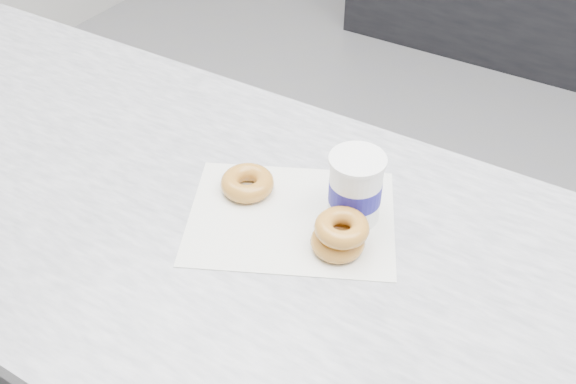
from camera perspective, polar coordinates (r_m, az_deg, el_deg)
name	(u,v)px	position (r m, az deg, el deg)	size (l,w,h in m)	color
ground	(427,352)	(2.04, 12.29, -13.72)	(5.00, 5.00, 0.00)	gray
wax_paper	(291,217)	(1.07, 0.30, -2.21)	(0.34, 0.26, 0.00)	silver
donut_single	(247,183)	(1.11, -3.63, 0.81)	(0.09, 0.09, 0.03)	#D4883A
donut_stack	(340,235)	(1.00, 4.62, -3.80)	(0.10, 0.10, 0.06)	#D4883A
coffee_cup	(355,188)	(1.04, 6.01, 0.40)	(0.09, 0.09, 0.12)	white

